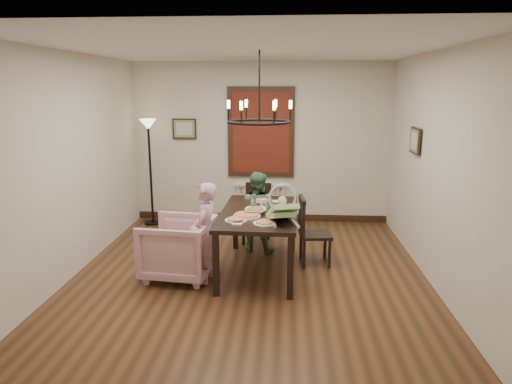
# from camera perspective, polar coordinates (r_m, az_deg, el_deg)

# --- Properties ---
(room_shell) EXTENTS (4.51, 5.00, 2.81)m
(room_shell) POSITION_cam_1_polar(r_m,az_deg,el_deg) (5.95, -0.54, 3.63)
(room_shell) COLOR brown
(room_shell) RESTS_ON ground
(dining_table) EXTENTS (1.02, 1.75, 0.81)m
(dining_table) POSITION_cam_1_polar(r_m,az_deg,el_deg) (5.89, 0.40, -3.23)
(dining_table) COLOR black
(dining_table) RESTS_ON room_shell
(chair_far) EXTENTS (0.45, 0.45, 0.92)m
(chair_far) POSITION_cam_1_polar(r_m,az_deg,el_deg) (7.05, 0.03, -2.73)
(chair_far) COLOR black
(chair_far) RESTS_ON room_shell
(chair_right) EXTENTS (0.45, 0.45, 0.94)m
(chair_right) POSITION_cam_1_polar(r_m,az_deg,el_deg) (6.25, 7.43, -4.80)
(chair_right) COLOR black
(chair_right) RESTS_ON room_shell
(armchair) EXTENTS (0.94, 0.92, 0.77)m
(armchair) POSITION_cam_1_polar(r_m,az_deg,el_deg) (5.89, -9.69, -6.88)
(armchair) COLOR beige
(armchair) RESTS_ON room_shell
(elderly_woman) EXTENTS (0.29, 0.41, 1.04)m
(elderly_woman) POSITION_cam_1_polar(r_m,az_deg,el_deg) (5.67, -6.29, -6.12)
(elderly_woman) COLOR #D093A7
(elderly_woman) RESTS_ON room_shell
(seated_man) EXTENTS (0.57, 0.50, 0.98)m
(seated_man) POSITION_cam_1_polar(r_m,az_deg,el_deg) (6.69, 0.07, -3.30)
(seated_man) COLOR #46764F
(seated_man) RESTS_ON room_shell
(baby_bouncer) EXTENTS (0.47, 0.56, 0.32)m
(baby_bouncer) POSITION_cam_1_polar(r_m,az_deg,el_deg) (5.34, 3.29, -2.24)
(baby_bouncer) COLOR #A3D291
(baby_bouncer) RESTS_ON dining_table
(salad_bowl) EXTENTS (0.32, 0.32, 0.08)m
(salad_bowl) POSITION_cam_1_polar(r_m,az_deg,el_deg) (5.75, -0.06, -2.33)
(salad_bowl) COLOR white
(salad_bowl) RESTS_ON dining_table
(pizza_platter) EXTENTS (0.34, 0.34, 0.04)m
(pizza_platter) POSITION_cam_1_polar(r_m,az_deg,el_deg) (5.62, -1.14, -2.91)
(pizza_platter) COLOR tan
(pizza_platter) RESTS_ON dining_table
(drinking_glass) EXTENTS (0.07, 0.07, 0.14)m
(drinking_glass) POSITION_cam_1_polar(r_m,az_deg,el_deg) (5.78, 1.85, -1.92)
(drinking_glass) COLOR silver
(drinking_glass) RESTS_ON dining_table
(window_blinds) EXTENTS (1.00, 0.03, 1.40)m
(window_blinds) POSITION_cam_1_polar(r_m,az_deg,el_deg) (7.99, 0.62, 7.48)
(window_blinds) COLOR #5F2013
(window_blinds) RESTS_ON room_shell
(radiator) EXTENTS (0.92, 0.12, 0.62)m
(radiator) POSITION_cam_1_polar(r_m,az_deg,el_deg) (8.23, 0.61, -1.20)
(radiator) COLOR silver
(radiator) RESTS_ON room_shell
(picture_back) EXTENTS (0.42, 0.03, 0.36)m
(picture_back) POSITION_cam_1_polar(r_m,az_deg,el_deg) (8.19, -8.94, 7.81)
(picture_back) COLOR black
(picture_back) RESTS_ON room_shell
(picture_right) EXTENTS (0.03, 0.42, 0.36)m
(picture_right) POSITION_cam_1_polar(r_m,az_deg,el_deg) (6.66, 19.27, 6.08)
(picture_right) COLOR black
(picture_right) RESTS_ON room_shell
(floor_lamp) EXTENTS (0.30, 0.30, 1.80)m
(floor_lamp) POSITION_cam_1_polar(r_m,az_deg,el_deg) (8.12, -13.04, 2.25)
(floor_lamp) COLOR black
(floor_lamp) RESTS_ON room_shell
(chandelier) EXTENTS (0.80, 0.80, 0.04)m
(chandelier) POSITION_cam_1_polar(r_m,az_deg,el_deg) (5.67, 0.42, 8.77)
(chandelier) COLOR black
(chandelier) RESTS_ON room_shell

